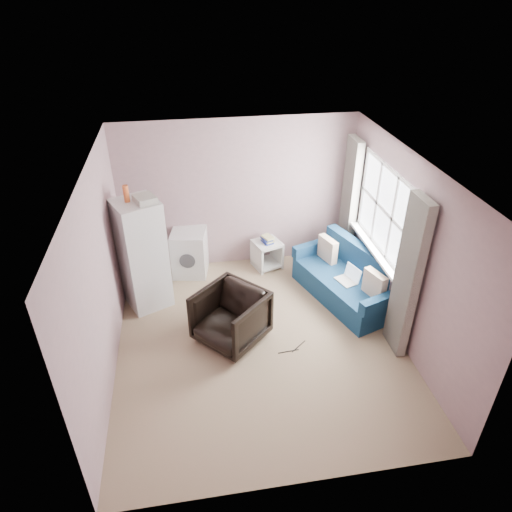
{
  "coord_description": "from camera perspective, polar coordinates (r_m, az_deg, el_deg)",
  "views": [
    {
      "loc": [
        -0.81,
        -4.64,
        4.29
      ],
      "look_at": [
        0.05,
        0.6,
        1.0
      ],
      "focal_mm": 32.0,
      "sensor_mm": 36.0,
      "label": 1
    }
  ],
  "objects": [
    {
      "name": "room",
      "position": [
        5.62,
        0.67,
        -0.98
      ],
      "size": [
        3.84,
        4.24,
        2.54
      ],
      "color": "#937C60",
      "rests_on": "ground"
    },
    {
      "name": "armchair",
      "position": [
        6.14,
        -3.21,
        -7.37
      ],
      "size": [
        1.12,
        1.12,
        0.84
      ],
      "primitive_type": "imported",
      "rotation": [
        0.0,
        0.0,
        -0.81
      ],
      "color": "black",
      "rests_on": "ground"
    },
    {
      "name": "fridge",
      "position": [
        6.77,
        -14.0,
        0.24
      ],
      "size": [
        0.77,
        0.77,
        1.92
      ],
      "rotation": [
        0.0,
        0.0,
        0.43
      ],
      "color": "silver",
      "rests_on": "ground"
    },
    {
      "name": "washing_machine",
      "position": [
        7.59,
        -8.3,
        0.55
      ],
      "size": [
        0.63,
        0.63,
        0.77
      ],
      "rotation": [
        0.0,
        0.0,
        -0.18
      ],
      "color": "silver",
      "rests_on": "ground"
    },
    {
      "name": "side_table",
      "position": [
        7.73,
        1.38,
        0.46
      ],
      "size": [
        0.54,
        0.54,
        0.59
      ],
      "rotation": [
        0.0,
        0.0,
        0.31
      ],
      "color": "beige",
      "rests_on": "ground"
    },
    {
      "name": "sofa",
      "position": [
        7.14,
        11.45,
        -3.05
      ],
      "size": [
        1.36,
        1.95,
        0.8
      ],
      "rotation": [
        0.0,
        0.0,
        0.34
      ],
      "color": "navy",
      "rests_on": "ground"
    },
    {
      "name": "window_dressing",
      "position": [
        6.74,
        14.58,
        2.47
      ],
      "size": [
        0.17,
        2.62,
        2.18
      ],
      "color": "white",
      "rests_on": "ground"
    },
    {
      "name": "floor_cables",
      "position": [
        6.27,
        4.73,
        -11.48
      ],
      "size": [
        0.42,
        0.19,
        0.01
      ],
      "rotation": [
        0.0,
        0.0,
        0.43
      ],
      "color": "black",
      "rests_on": "ground"
    }
  ]
}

